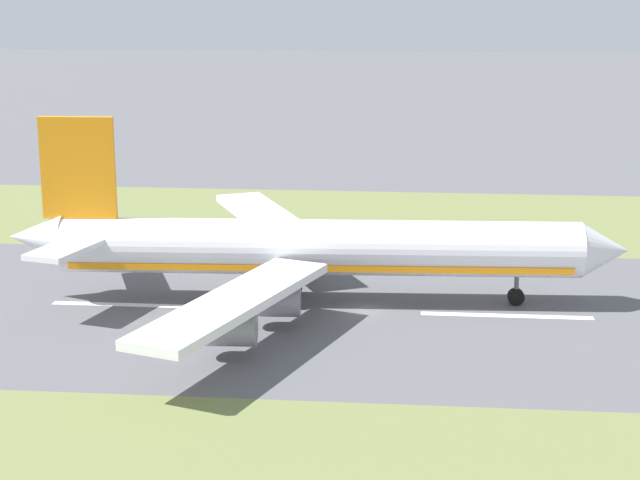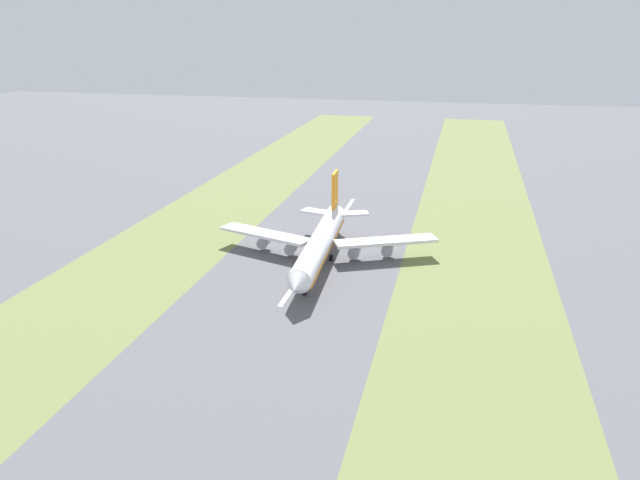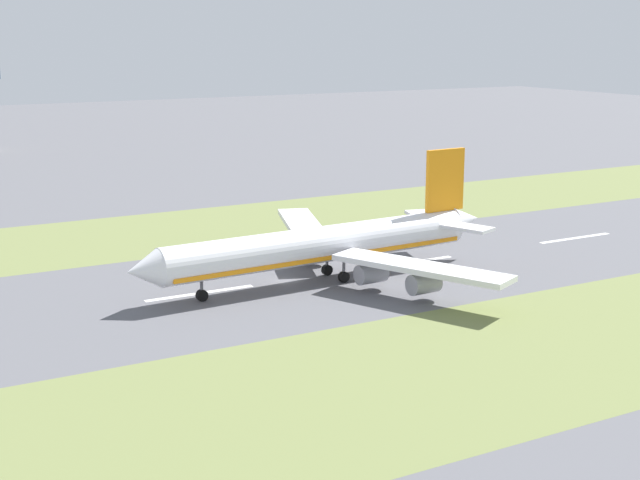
{
  "view_description": "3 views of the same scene",
  "coord_description": "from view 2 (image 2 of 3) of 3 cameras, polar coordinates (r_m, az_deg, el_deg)",
  "views": [
    {
      "loc": [
        108.31,
        5.44,
        34.76
      ],
      "look_at": [
        -2.99,
        -5.11,
        7.0
      ],
      "focal_mm": 60.0,
      "sensor_mm": 36.0,
      "label": 1
    },
    {
      "loc": [
        -39.4,
        151.66,
        62.64
      ],
      "look_at": [
        -2.99,
        -5.11,
        7.0
      ],
      "focal_mm": 35.0,
      "sensor_mm": 36.0,
      "label": 2
    },
    {
      "loc": [
        -127.35,
        63.32,
        40.24
      ],
      "look_at": [
        -2.99,
        -5.11,
        7.0
      ],
      "focal_mm": 50.0,
      "sensor_mm": 36.0,
      "label": 3
    }
  ],
  "objects": [
    {
      "name": "grass_median_east",
      "position": [
        184.52,
        -15.05,
        -1.46
      ],
      "size": [
        40.0,
        600.0,
        0.01
      ],
      "primitive_type": "cube",
      "color": "olive",
      "rests_on": "ground"
    },
    {
      "name": "ground_plane",
      "position": [
        168.75,
        -1.38,
        -2.72
      ],
      "size": [
        800.0,
        800.0,
        0.0
      ],
      "primitive_type": "plane",
      "color": "#56565B"
    },
    {
      "name": "centreline_dash_near",
      "position": [
        229.05,
        2.67,
        3.18
      ],
      "size": [
        1.2,
        18.0,
        0.01
      ],
      "primitive_type": "cube",
      "color": "silver",
      "rests_on": "ground"
    },
    {
      "name": "centreline_dash_mid",
      "position": [
        191.63,
        0.48,
        -0.01
      ],
      "size": [
        1.2,
        18.0,
        0.01
      ],
      "primitive_type": "cube",
      "color": "silver",
      "rests_on": "ground"
    },
    {
      "name": "centreline_dash_far",
      "position": [
        155.5,
        -2.75,
        -4.7
      ],
      "size": [
        1.2,
        18.0,
        0.01
      ],
      "primitive_type": "cube",
      "color": "silver",
      "rests_on": "ground"
    },
    {
      "name": "grass_median_west",
      "position": [
        164.18,
        14.05,
        -3.96
      ],
      "size": [
        40.0,
        600.0,
        0.01
      ],
      "primitive_type": "cube",
      "color": "olive",
      "rests_on": "ground"
    },
    {
      "name": "airplane_main_jet",
      "position": [
        172.38,
        0.11,
        -0.1
      ],
      "size": [
        64.06,
        67.19,
        20.2
      ],
      "color": "white",
      "rests_on": "ground"
    }
  ]
}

